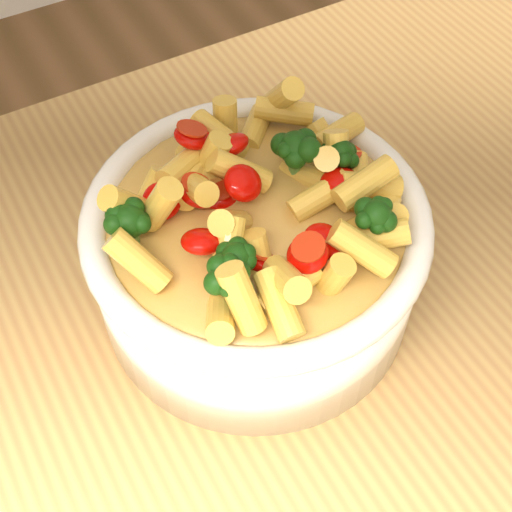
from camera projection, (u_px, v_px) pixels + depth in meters
table at (377, 364)px, 0.69m from camera, size 1.20×0.80×0.90m
serving_bowl at (256, 255)px, 0.57m from camera, size 0.27×0.27×0.11m
pasta_salad at (256, 195)px, 0.51m from camera, size 0.21×0.21×0.05m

